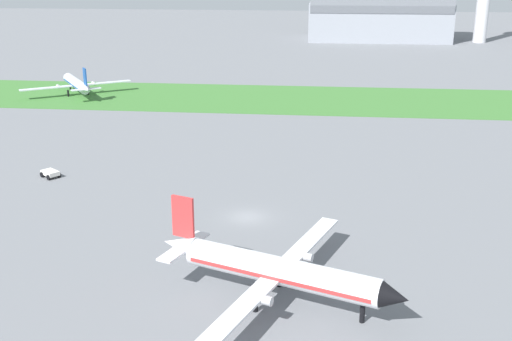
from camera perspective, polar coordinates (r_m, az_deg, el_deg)
ground_plane at (r=70.55m, az=-0.76°, el=-4.22°), size 600.00×600.00×0.00m
grass_taxiway_strip at (r=130.77m, az=2.55°, el=6.48°), size 360.00×28.00×0.08m
airplane_taxiing_turboprop at (r=138.94m, az=-15.88°, el=7.56°), size 19.87×17.47×6.92m
airplane_foreground_turboprop at (r=52.95m, az=1.80°, el=-8.94°), size 21.56×24.90×7.79m
baggage_cart_near_gate at (r=87.33m, az=-18.07°, el=-0.23°), size 2.95×2.83×0.90m
hangar_distant at (r=233.37m, az=11.05°, el=14.55°), size 48.60×26.38×28.40m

